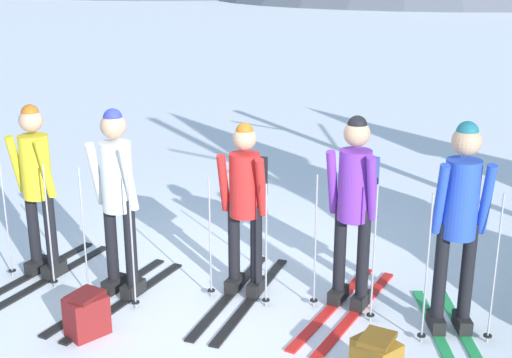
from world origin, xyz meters
The scene contains 7 objects.
ground_plane centered at (0.00, 0.00, 0.00)m, with size 400.00×400.00×0.00m, color white.
skier_in_yellow centered at (-1.80, -0.41, 0.94)m, with size 0.61×1.78×1.72m.
skier_in_white centered at (-0.86, -0.36, 0.98)m, with size 0.61×1.72×1.77m.
skier_in_red centered at (0.13, 0.23, 0.91)m, with size 0.60×1.81×1.64m.
skier_in_purple centered at (1.08, 0.47, 0.99)m, with size 0.61×1.76×1.76m.
skier_in_blue centered at (1.99, 0.43, 1.01)m, with size 1.03×1.55×1.81m.
backpack_on_snow_front centered at (-0.65, -1.07, 0.19)m, with size 0.33×0.38×0.38m.
Camera 1 is at (3.00, -4.79, 2.96)m, focal length 47.67 mm.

